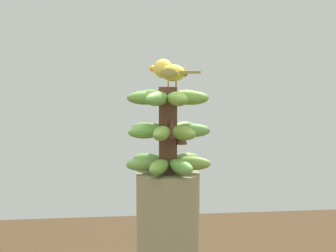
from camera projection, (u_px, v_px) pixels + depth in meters
banana_bunch at (168, 130)px, 1.50m from camera, size 0.25×0.26×0.26m
perched_bird at (169, 71)px, 1.49m from camera, size 0.18×0.13×0.08m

